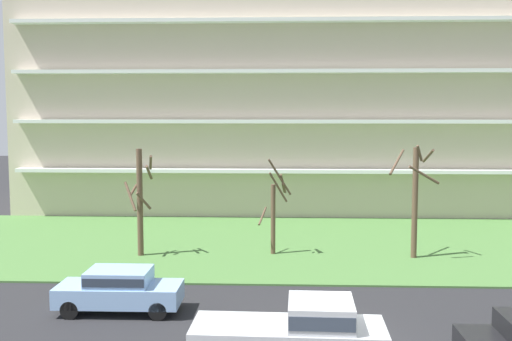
# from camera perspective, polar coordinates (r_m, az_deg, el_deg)

# --- Properties ---
(grass_lawn_strip) EXTENTS (80.00, 16.00, 0.08)m
(grass_lawn_strip) POSITION_cam_1_polar(r_m,az_deg,el_deg) (33.19, 5.66, -6.89)
(grass_lawn_strip) COLOR #477238
(grass_lawn_strip) RESTS_ON ground
(apartment_building) EXTENTS (41.06, 13.89, 16.40)m
(apartment_building) POSITION_cam_1_polar(r_m,az_deg,el_deg) (46.89, 4.74, 6.76)
(apartment_building) COLOR beige
(apartment_building) RESTS_ON ground
(tree_far_left) EXTENTS (1.55, 1.52, 5.38)m
(tree_far_left) POSITION_cam_1_polar(r_m,az_deg,el_deg) (30.29, -10.87, -2.72)
(tree_far_left) COLOR brown
(tree_far_left) RESTS_ON ground
(tree_left) EXTENTS (1.67, 1.65, 4.92)m
(tree_left) POSITION_cam_1_polar(r_m,az_deg,el_deg) (30.12, 1.76, -3.80)
(tree_left) COLOR brown
(tree_left) RESTS_ON ground
(tree_center) EXTENTS (2.38, 2.39, 5.60)m
(tree_center) POSITION_cam_1_polar(r_m,az_deg,el_deg) (30.26, 14.75, -2.36)
(tree_center) COLOR brown
(tree_center) RESTS_ON ground
(sedan_blue_near_left) EXTENTS (4.40, 1.80, 1.57)m
(sedan_blue_near_left) POSITION_cam_1_polar(r_m,az_deg,el_deg) (22.54, -12.76, -10.79)
(sedan_blue_near_left) COLOR #8CB2E0
(sedan_blue_near_left) RESTS_ON ground
(pickup_silver_center_right) EXTENTS (5.46, 2.17, 1.95)m
(pickup_silver_center_right) POSITION_cam_1_polar(r_m,az_deg,el_deg) (17.48, 3.89, -15.02)
(pickup_silver_center_right) COLOR #B7BABF
(pickup_silver_center_right) RESTS_ON ground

